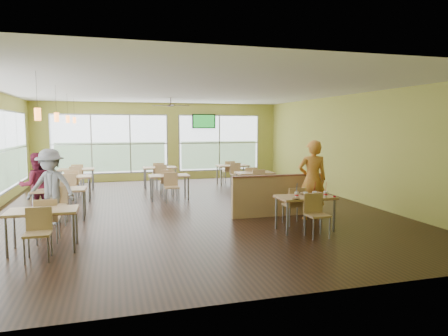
% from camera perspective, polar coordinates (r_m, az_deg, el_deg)
% --- Properties ---
extents(room, '(12.00, 12.04, 3.20)m').
position_cam_1_polar(room, '(10.86, -5.26, 2.58)').
color(room, black).
rests_on(room, ground).
extents(window_bays, '(9.24, 10.24, 2.38)m').
position_cam_1_polar(window_bays, '(13.77, -18.54, 2.50)').
color(window_bays, white).
rests_on(window_bays, room).
extents(main_table, '(1.22, 1.52, 0.87)m').
position_cam_1_polar(main_table, '(8.77, 11.49, -4.72)').
color(main_table, tan).
rests_on(main_table, floor).
extents(half_wall_divider, '(2.40, 0.14, 1.04)m').
position_cam_1_polar(half_wall_divider, '(10.08, 7.72, -3.88)').
color(half_wall_divider, tan).
rests_on(half_wall_divider, floor).
extents(dining_tables, '(6.92, 8.72, 0.87)m').
position_cam_1_polar(dining_tables, '(12.51, -11.38, -1.52)').
color(dining_tables, tan).
rests_on(dining_tables, floor).
extents(pendant_lights, '(0.11, 7.31, 0.86)m').
position_cam_1_polar(pendant_lights, '(11.40, -22.08, 6.62)').
color(pendant_lights, '#2D2119').
rests_on(pendant_lights, ceiling).
extents(ceiling_fan, '(1.25, 1.25, 0.29)m').
position_cam_1_polar(ceiling_fan, '(13.82, -7.60, 8.86)').
color(ceiling_fan, '#2D2119').
rests_on(ceiling_fan, ceiling).
extents(tv_backwall, '(1.00, 0.07, 0.60)m').
position_cam_1_polar(tv_backwall, '(16.98, -2.90, 6.69)').
color(tv_backwall, black).
rests_on(tv_backwall, wall_back).
extents(man_plaid, '(0.78, 0.60, 1.91)m').
position_cam_1_polar(man_plaid, '(9.79, 12.50, -1.69)').
color(man_plaid, '#CC5A16').
rests_on(man_plaid, floor).
extents(patron_maroon, '(0.93, 0.82, 1.60)m').
position_cam_1_polar(patron_maroon, '(10.79, -25.23, -2.27)').
color(patron_maroon, maroon).
rests_on(patron_maroon, floor).
extents(patron_grey, '(1.27, 1.00, 1.73)m').
position_cam_1_polar(patron_grey, '(9.95, -23.51, -2.46)').
color(patron_grey, slate).
rests_on(patron_grey, floor).
extents(cup_blue, '(0.09, 0.09, 0.34)m').
position_cam_1_polar(cup_blue, '(8.47, 10.34, -3.78)').
color(cup_blue, white).
rests_on(cup_blue, main_table).
extents(cup_yellow, '(0.09, 0.09, 0.34)m').
position_cam_1_polar(cup_yellow, '(8.50, 11.57, -3.77)').
color(cup_yellow, white).
rests_on(cup_yellow, main_table).
extents(cup_red_near, '(0.10, 0.10, 0.36)m').
position_cam_1_polar(cup_red_near, '(8.58, 12.79, -3.68)').
color(cup_red_near, white).
rests_on(cup_red_near, main_table).
extents(cup_red_far, '(0.09, 0.09, 0.34)m').
position_cam_1_polar(cup_red_far, '(8.70, 14.32, -3.61)').
color(cup_red_far, white).
rests_on(cup_red_far, main_table).
extents(food_basket, '(0.22, 0.22, 0.05)m').
position_cam_1_polar(food_basket, '(9.01, 13.13, -3.52)').
color(food_basket, black).
rests_on(food_basket, main_table).
extents(ketchup_cup, '(0.06, 0.06, 0.02)m').
position_cam_1_polar(ketchup_cup, '(8.78, 15.52, -3.93)').
color(ketchup_cup, '#9F0218').
rests_on(ketchup_cup, main_table).
extents(wrapper_left, '(0.18, 0.17, 0.04)m').
position_cam_1_polar(wrapper_left, '(8.32, 10.24, -4.29)').
color(wrapper_left, olive).
rests_on(wrapper_left, main_table).
extents(wrapper_mid, '(0.26, 0.24, 0.05)m').
position_cam_1_polar(wrapper_mid, '(8.96, 11.38, -3.54)').
color(wrapper_mid, olive).
rests_on(wrapper_mid, main_table).
extents(wrapper_right, '(0.13, 0.12, 0.03)m').
position_cam_1_polar(wrapper_right, '(8.64, 13.11, -4.00)').
color(wrapper_right, olive).
rests_on(wrapper_right, main_table).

